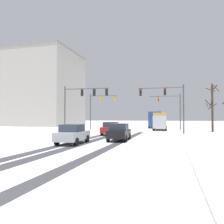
{
  "coord_description": "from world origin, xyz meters",
  "views": [
    {
      "loc": [
        6.43,
        -4.82,
        2.18
      ],
      "look_at": [
        0.0,
        19.01,
        2.8
      ],
      "focal_mm": 35.76,
      "sensor_mm": 36.0,
      "label": 1
    }
  ],
  "objects_px": {
    "car_red_lead": "(111,128)",
    "car_silver_third": "(73,134)",
    "traffic_signal_far_left": "(99,104)",
    "traffic_signal_near_left": "(82,98)",
    "box_truck_delivery": "(160,121)",
    "traffic_signal_far_right": "(172,105)",
    "bus_oncoming": "(156,118)",
    "car_black_second": "(119,132)",
    "traffic_signal_near_right": "(167,99)",
    "office_building_far_left_block": "(35,89)",
    "bare_tree_sidewalk_far": "(212,106)"
  },
  "relations": [
    {
      "from": "car_red_lead",
      "to": "car_silver_third",
      "type": "relative_size",
      "value": 0.99
    },
    {
      "from": "traffic_signal_far_left",
      "to": "traffic_signal_near_left",
      "type": "height_order",
      "value": "same"
    },
    {
      "from": "car_red_lead",
      "to": "box_truck_delivery",
      "type": "relative_size",
      "value": 0.55
    },
    {
      "from": "traffic_signal_far_left",
      "to": "traffic_signal_far_right",
      "type": "relative_size",
      "value": 1.0
    },
    {
      "from": "traffic_signal_near_left",
      "to": "traffic_signal_far_right",
      "type": "bearing_deg",
      "value": 49.56
    },
    {
      "from": "bus_oncoming",
      "to": "traffic_signal_near_left",
      "type": "bearing_deg",
      "value": -110.62
    },
    {
      "from": "traffic_signal_far_left",
      "to": "bus_oncoming",
      "type": "bearing_deg",
      "value": 52.94
    },
    {
      "from": "traffic_signal_near_left",
      "to": "car_silver_third",
      "type": "distance_m",
      "value": 12.35
    },
    {
      "from": "traffic_signal_far_left",
      "to": "box_truck_delivery",
      "type": "relative_size",
      "value": 0.87
    },
    {
      "from": "traffic_signal_far_left",
      "to": "car_silver_third",
      "type": "height_order",
      "value": "traffic_signal_far_left"
    },
    {
      "from": "traffic_signal_far_left",
      "to": "car_black_second",
      "type": "distance_m",
      "value": 19.5
    },
    {
      "from": "traffic_signal_near_left",
      "to": "bus_oncoming",
      "type": "xyz_separation_m",
      "value": [
        8.29,
        22.03,
        -2.81
      ]
    },
    {
      "from": "traffic_signal_near_left",
      "to": "car_black_second",
      "type": "height_order",
      "value": "traffic_signal_near_left"
    },
    {
      "from": "traffic_signal_near_right",
      "to": "office_building_far_left_block",
      "type": "xyz_separation_m",
      "value": [
        -36.11,
        24.17,
        5.36
      ]
    },
    {
      "from": "car_red_lead",
      "to": "bus_oncoming",
      "type": "relative_size",
      "value": 0.37
    },
    {
      "from": "car_black_second",
      "to": "box_truck_delivery",
      "type": "relative_size",
      "value": 0.56
    },
    {
      "from": "traffic_signal_far_right",
      "to": "bus_oncoming",
      "type": "height_order",
      "value": "traffic_signal_far_right"
    },
    {
      "from": "traffic_signal_near_left",
      "to": "car_red_lead",
      "type": "xyz_separation_m",
      "value": [
        4.37,
        -1.15,
        -3.98
      ]
    },
    {
      "from": "traffic_signal_near_right",
      "to": "bare_tree_sidewalk_far",
      "type": "distance_m",
      "value": 9.35
    },
    {
      "from": "traffic_signal_far_left",
      "to": "traffic_signal_near_right",
      "type": "relative_size",
      "value": 1.0
    },
    {
      "from": "traffic_signal_near_left",
      "to": "car_black_second",
      "type": "bearing_deg",
      "value": -47.4
    },
    {
      "from": "traffic_signal_far_left",
      "to": "car_silver_third",
      "type": "distance_m",
      "value": 21.83
    },
    {
      "from": "traffic_signal_near_left",
      "to": "bare_tree_sidewalk_far",
      "type": "height_order",
      "value": "bare_tree_sidewalk_far"
    },
    {
      "from": "traffic_signal_near_right",
      "to": "traffic_signal_far_left",
      "type": "bearing_deg",
      "value": 145.89
    },
    {
      "from": "bare_tree_sidewalk_far",
      "to": "car_silver_third",
      "type": "bearing_deg",
      "value": -125.44
    },
    {
      "from": "traffic_signal_near_right",
      "to": "car_red_lead",
      "type": "bearing_deg",
      "value": -156.88
    },
    {
      "from": "traffic_signal_far_left",
      "to": "bare_tree_sidewalk_far",
      "type": "xyz_separation_m",
      "value": [
        18.53,
        -1.46,
        -0.69
      ]
    },
    {
      "from": "car_black_second",
      "to": "traffic_signal_near_right",
      "type": "bearing_deg",
      "value": 65.39
    },
    {
      "from": "traffic_signal_far_right",
      "to": "car_black_second",
      "type": "relative_size",
      "value": 1.55
    },
    {
      "from": "car_silver_third",
      "to": "bus_oncoming",
      "type": "height_order",
      "value": "bus_oncoming"
    },
    {
      "from": "bus_oncoming",
      "to": "box_truck_delivery",
      "type": "xyz_separation_m",
      "value": [
        1.43,
        -10.13,
        -0.36
      ]
    },
    {
      "from": "car_black_second",
      "to": "office_building_far_left_block",
      "type": "relative_size",
      "value": 0.18
    },
    {
      "from": "car_red_lead",
      "to": "box_truck_delivery",
      "type": "xyz_separation_m",
      "value": [
        5.35,
        13.05,
        0.82
      ]
    },
    {
      "from": "bus_oncoming",
      "to": "box_truck_delivery",
      "type": "relative_size",
      "value": 1.48
    },
    {
      "from": "car_black_second",
      "to": "car_silver_third",
      "type": "distance_m",
      "value": 4.72
    },
    {
      "from": "traffic_signal_near_right",
      "to": "car_red_lead",
      "type": "relative_size",
      "value": 1.58
    },
    {
      "from": "traffic_signal_near_left",
      "to": "traffic_signal_far_left",
      "type": "bearing_deg",
      "value": 94.88
    },
    {
      "from": "bus_oncoming",
      "to": "traffic_signal_far_right",
      "type": "bearing_deg",
      "value": -67.45
    },
    {
      "from": "traffic_signal_near_right",
      "to": "car_red_lead",
      "type": "height_order",
      "value": "traffic_signal_near_right"
    },
    {
      "from": "car_silver_third",
      "to": "bare_tree_sidewalk_far",
      "type": "distance_m",
      "value": 24.17
    },
    {
      "from": "bus_oncoming",
      "to": "bare_tree_sidewalk_far",
      "type": "xyz_separation_m",
      "value": [
        9.4,
        -13.56,
        1.92
      ]
    },
    {
      "from": "traffic_signal_far_right",
      "to": "car_silver_third",
      "type": "relative_size",
      "value": 1.56
    },
    {
      "from": "car_black_second",
      "to": "office_building_far_left_block",
      "type": "bearing_deg",
      "value": 133.56
    },
    {
      "from": "traffic_signal_near_right",
      "to": "car_black_second",
      "type": "distance_m",
      "value": 10.93
    },
    {
      "from": "car_red_lead",
      "to": "car_silver_third",
      "type": "xyz_separation_m",
      "value": [
        -0.58,
        -9.91,
        0.0
      ]
    },
    {
      "from": "traffic_signal_near_left",
      "to": "box_truck_delivery",
      "type": "xyz_separation_m",
      "value": [
        9.72,
        11.9,
        -3.17
      ]
    },
    {
      "from": "traffic_signal_near_right",
      "to": "traffic_signal_near_left",
      "type": "relative_size",
      "value": 1.0
    },
    {
      "from": "car_red_lead",
      "to": "bare_tree_sidewalk_far",
      "type": "xyz_separation_m",
      "value": [
        13.31,
        9.62,
        3.09
      ]
    },
    {
      "from": "bus_oncoming",
      "to": "bare_tree_sidewalk_far",
      "type": "relative_size",
      "value": 1.51
    },
    {
      "from": "traffic_signal_far_left",
      "to": "traffic_signal_near_right",
      "type": "bearing_deg",
      "value": -34.11
    }
  ]
}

